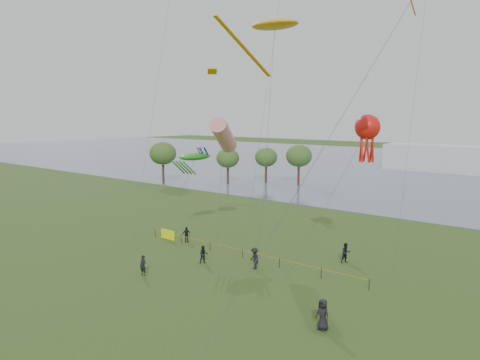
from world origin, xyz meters
The scene contains 15 objects.
ground_plane centered at (0.00, 0.00, 0.00)m, with size 400.00×400.00×0.00m, color #243B13.
pavilion_left centered at (-12.00, 95.00, 3.00)m, with size 22.00×8.00×6.00m, color silver.
trees centered at (-34.40, 49.72, 5.26)m, with size 25.68×19.20×7.81m.
fence centered at (-10.05, 15.13, 0.55)m, with size 24.07×0.07×1.05m.
spectator_a centered at (-5.65, 11.87, 0.79)m, with size 0.76×0.59×1.57m, color black.
spectator_b centered at (-1.35, 13.53, 0.91)m, with size 1.17×0.67×1.82m, color black.
spectator_c centered at (-11.81, 15.74, 0.78)m, with size 0.91×0.38×1.55m, color black.
spectator_d centered at (8.65, 7.30, 0.95)m, with size 0.93×0.60×1.90m, color black.
spectator_f centered at (-7.24, 6.57, 0.82)m, with size 0.60×0.39×1.64m, color black.
spectator_g centered at (3.75, 19.89, 0.88)m, with size 0.85×0.66×1.76m, color black.
kite_stingray centered at (-2.73, 17.87, 20.40)m, with size 4.77×9.91×20.87m.
kite_windsock centered at (-9.60, 18.99, 10.72)m, with size 4.20×5.03×12.60m.
kite_creature centered at (-12.21, 17.43, 8.52)m, with size 3.61×4.47×8.94m.
kite_octopus centered at (5.21, 20.10, 11.68)m, with size 4.42×7.65×12.82m.
kite_delta centered at (11.96, 9.27, 18.38)m, with size 5.11×15.94×20.36m.
Camera 1 is at (21.76, -16.24, 12.71)m, focal length 35.00 mm.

